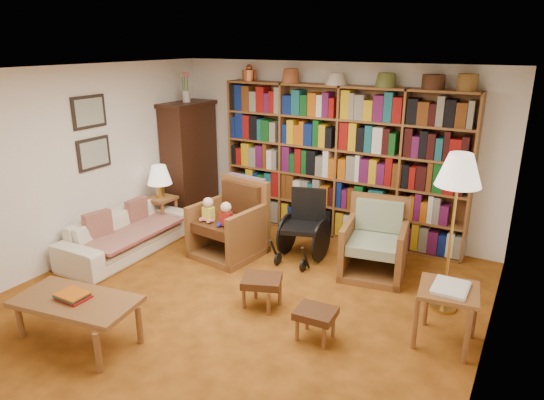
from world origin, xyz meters
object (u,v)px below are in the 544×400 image
Objects in this scene: armchair_sage at (377,245)px; floor_lamp at (459,177)px; sofa at (127,234)px; side_table_papers at (448,297)px; footstool_a at (262,283)px; wheelchair at (304,228)px; coffee_table at (76,304)px; footstool_b at (316,315)px; armchair_leather at (233,224)px; side_table_lamp at (162,207)px.

floor_lamp reaches higher than armchair_sage.
sofa is 2.03× the size of armchair_sage.
footstool_a is at bearing -171.36° from side_table_papers.
sofa is at bearing -154.31° from wheelchair.
sofa is 2.06m from coffee_table.
footstool_b is at bearing -91.51° from armchair_sage.
wheelchair is at bearing 19.10° from armchair_leather.
floor_lamp is (4.17, -0.21, 1.09)m from side_table_lamp.
coffee_table is at bearing -148.31° from sofa.
side_table_lamp is 4.32m from floor_lamp.
floor_lamp is 1.37× the size of coffee_table.
footstool_a is 0.81m from footstool_b.
armchair_leather is 0.97m from wheelchair.
footstool_a is at bearing -83.09° from wheelchair.
wheelchair is 1.38m from footstool_a.
floor_lamp is 3.93m from coffee_table.
coffee_table is (-1.22, -1.41, 0.11)m from footstool_a.
wheelchair is at bearing 96.91° from footstool_a.
armchair_leather reaches higher than coffee_table.
armchair_sage is at bearing 88.49° from footstool_b.
footstool_b is (-1.10, -0.55, -0.23)m from side_table_papers.
armchair_leather is 0.81× the size of coffee_table.
armchair_leather is 2.46m from coffee_table.
side_table_papers reaches higher than sofa.
sofa is 0.84m from side_table_lamp.
armchair_sage is at bearing 4.57° from wheelchair.
armchair_leather is (1.36, -0.10, 0.02)m from side_table_lamp.
side_table_papers is 0.49× the size of coffee_table.
floor_lamp is at bearing 38.45° from coffee_table.
footstool_a is at bearing 49.01° from coffee_table.
footstool_a is (-0.81, -1.44, -0.07)m from armchair_sage.
wheelchair is at bearing -65.41° from sofa.
sofa is at bearing -149.92° from armchair_leather.
sofa is at bearing -171.36° from floor_lamp.
armchair_sage is (3.24, 0.29, -0.04)m from side_table_lamp.
floor_lamp is at bearing -28.51° from armchair_sage.
sofa is 1.50× the size of coffee_table.
armchair_leather is 0.59× the size of floor_lamp.
sofa is 1.85× the size of armchair_leather.
side_table_papers is (1.06, -1.16, 0.13)m from armchair_sage.
armchair_sage is 1.81× the size of footstool_a.
footstool_b is at bearing -101.89° from sofa.
floor_lamp reaches higher than side_table_papers.
floor_lamp is (0.93, -0.50, 1.13)m from armchair_sage.
side_table_papers is 1.56× the size of footstool_b.
armchair_sage reaches higher than footstool_a.
side_table_lamp is 2.70m from footstool_a.
sofa is 4.21m from side_table_papers.
floor_lamp is 3.35× the size of footstool_a.
sofa is at bearing -83.12° from side_table_lamp.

